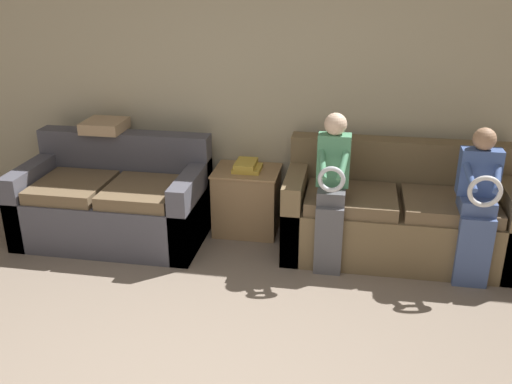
# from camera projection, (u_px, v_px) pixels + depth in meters

# --- Properties ---
(wall_back) EXTENTS (7.93, 0.06, 2.55)m
(wall_back) POSITION_uv_depth(u_px,v_px,m) (264.00, 91.00, 5.21)
(wall_back) COLOR #BCB293
(wall_back) RESTS_ON ground_plane
(couch_main) EXTENTS (1.91, 0.86, 0.94)m
(couch_main) POSITION_uv_depth(u_px,v_px,m) (397.00, 216.00, 4.91)
(couch_main) COLOR brown
(couch_main) RESTS_ON ground_plane
(couch_side) EXTENTS (1.64, 0.92, 0.91)m
(couch_side) POSITION_uv_depth(u_px,v_px,m) (115.00, 203.00, 5.20)
(couch_side) COLOR #4C4C56
(couch_side) RESTS_ON ground_plane
(child_left_seated) EXTENTS (0.27, 0.38, 1.29)m
(child_left_seated) POSITION_uv_depth(u_px,v_px,m) (332.00, 185.00, 4.54)
(child_left_seated) COLOR #56565B
(child_left_seated) RESTS_ON ground_plane
(child_right_seated) EXTENTS (0.31, 0.38, 1.23)m
(child_right_seated) POSITION_uv_depth(u_px,v_px,m) (478.00, 200.00, 4.37)
(child_right_seated) COLOR #475B8E
(child_right_seated) RESTS_ON ground_plane
(side_shelf) EXTENTS (0.60, 0.49, 0.61)m
(side_shelf) POSITION_uv_depth(u_px,v_px,m) (247.00, 200.00, 5.32)
(side_shelf) COLOR #9E7A51
(side_shelf) RESTS_ON ground_plane
(book_stack) EXTENTS (0.25, 0.28, 0.08)m
(book_stack) POSITION_uv_depth(u_px,v_px,m) (247.00, 166.00, 5.19)
(book_stack) COLOR gold
(book_stack) RESTS_ON side_shelf
(throw_pillow) EXTENTS (0.37, 0.37, 0.10)m
(throw_pillow) POSITION_uv_depth(u_px,v_px,m) (105.00, 126.00, 5.29)
(throw_pillow) COLOR tan
(throw_pillow) RESTS_ON couch_side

